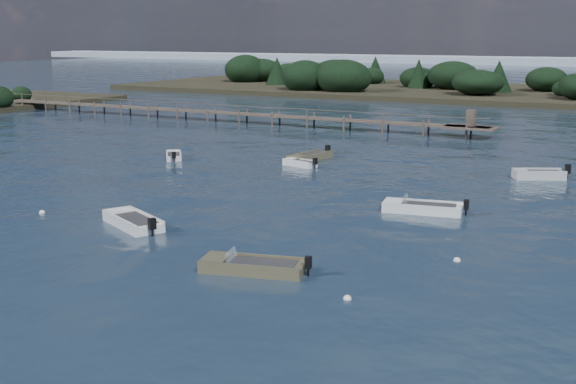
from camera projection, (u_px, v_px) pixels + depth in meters
The scene contains 13 objects.
ground at pixel (462, 122), 81.77m from camera, with size 400.00×400.00×0.00m, color #142130.
tender_far_grey at pixel (174, 157), 57.81m from camera, with size 2.68×2.97×1.03m.
dinghy_mid_white_a at pixel (253, 268), 30.25m from camera, with size 4.76×2.67×1.09m.
tender_far_grey_b at pixel (539, 176), 49.73m from camera, with size 3.80×2.73×1.31m.
tender_far_white at pixel (300, 164), 54.54m from camera, with size 3.01×1.63×1.01m.
dinghy_extra_a at pixel (310, 158), 57.15m from camera, with size 2.13×4.83×1.17m.
dinghy_mid_white_b at pixel (422, 209), 40.38m from camera, with size 4.78×2.41×1.16m.
dinghy_mid_grey at pixel (133, 223), 37.41m from camera, with size 4.56×3.31×1.16m.
buoy_b at pixel (347, 299), 27.11m from camera, with size 0.32×0.32×0.32m, color white.
buoy_c at pixel (42, 213), 40.22m from camera, with size 0.32×0.32×0.32m, color white.
buoy_d at pixel (457, 261), 31.69m from camera, with size 0.32×0.32×0.32m, color white.
jetty at pixel (243, 114), 81.29m from camera, with size 64.50×3.20×3.40m.
distant_haze at pixel (344, 61), 269.69m from camera, with size 280.00×20.00×2.40m, color #99AABD.
Camera 1 is at (21.25, -21.19, 9.72)m, focal length 45.00 mm.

